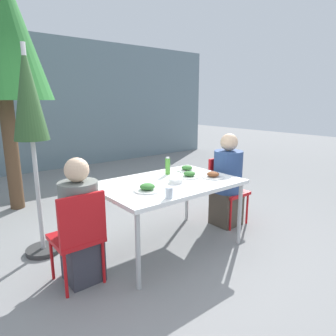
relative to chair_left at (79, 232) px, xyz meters
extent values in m
plane|color=gray|center=(1.04, 0.08, -0.50)|extent=(24.00, 24.00, 0.00)
cube|color=slate|center=(1.04, 4.82, 1.00)|extent=(10.00, 0.20, 3.00)
cube|color=white|center=(1.04, 0.08, 0.23)|extent=(1.48, 1.00, 0.04)
cylinder|color=#B7B7B7|center=(0.36, -0.36, -0.15)|extent=(0.04, 0.04, 0.71)
cylinder|color=#B7B7B7|center=(1.72, -0.36, -0.15)|extent=(0.04, 0.04, 0.71)
cylinder|color=#B7B7B7|center=(0.36, 0.52, -0.15)|extent=(0.04, 0.04, 0.71)
cylinder|color=#B7B7B7|center=(1.72, 0.52, -0.15)|extent=(0.04, 0.04, 0.71)
cube|color=red|center=(0.00, 0.08, -0.08)|extent=(0.40, 0.40, 0.04)
cube|color=red|center=(0.00, -0.10, 0.15)|extent=(0.40, 0.04, 0.42)
cylinder|color=red|center=(-0.17, 0.25, -0.30)|extent=(0.03, 0.03, 0.40)
cylinder|color=red|center=(0.17, 0.25, -0.30)|extent=(0.03, 0.03, 0.40)
cylinder|color=red|center=(-0.17, -0.09, -0.30)|extent=(0.03, 0.03, 0.40)
cylinder|color=red|center=(0.17, -0.09, -0.30)|extent=(0.03, 0.03, 0.40)
cube|color=#383842|center=(0.05, 0.08, -0.28)|extent=(0.31, 0.31, 0.44)
cylinder|color=slate|center=(0.05, 0.08, 0.18)|extent=(0.34, 0.34, 0.48)
sphere|color=beige|center=(0.05, 0.08, 0.53)|extent=(0.21, 0.21, 0.21)
cube|color=red|center=(2.08, 0.09, -0.08)|extent=(0.40, 0.40, 0.04)
cube|color=red|center=(2.08, 0.27, 0.15)|extent=(0.40, 0.04, 0.42)
cylinder|color=red|center=(2.25, -0.08, -0.30)|extent=(0.03, 0.03, 0.40)
cylinder|color=red|center=(1.91, -0.08, -0.30)|extent=(0.03, 0.03, 0.40)
cylinder|color=red|center=(2.25, 0.26, -0.30)|extent=(0.03, 0.03, 0.40)
cylinder|color=red|center=(1.91, 0.26, -0.30)|extent=(0.03, 0.03, 0.40)
cube|color=#473D33|center=(2.03, 0.09, -0.28)|extent=(0.33, 0.33, 0.44)
cylinder|color=navy|center=(2.03, 0.09, 0.21)|extent=(0.36, 0.36, 0.54)
sphere|color=beige|center=(2.03, 0.09, 0.58)|extent=(0.22, 0.22, 0.22)
cylinder|color=#333333|center=(-0.09, 0.82, -0.48)|extent=(0.36, 0.36, 0.05)
cylinder|color=#BCBCBC|center=(-0.09, 0.82, 0.56)|extent=(0.04, 0.04, 2.13)
cone|color=#2D5128|center=(-0.09, 0.82, 1.17)|extent=(0.33, 0.33, 0.91)
cylinder|color=white|center=(1.53, 0.32, 0.26)|extent=(0.24, 0.24, 0.01)
ellipsoid|color=#33702D|center=(1.53, 0.32, 0.29)|extent=(0.13, 0.13, 0.05)
cylinder|color=white|center=(1.54, -0.11, 0.26)|extent=(0.25, 0.25, 0.01)
ellipsoid|color=brown|center=(1.54, -0.11, 0.29)|extent=(0.14, 0.14, 0.05)
cylinder|color=white|center=(0.68, -0.05, 0.26)|extent=(0.26, 0.26, 0.01)
ellipsoid|color=#33702D|center=(0.68, -0.05, 0.29)|extent=(0.15, 0.15, 0.06)
cylinder|color=white|center=(1.35, 0.08, 0.26)|extent=(0.24, 0.24, 0.01)
ellipsoid|color=#33702D|center=(1.35, 0.08, 0.29)|extent=(0.13, 0.13, 0.05)
cylinder|color=#51A338|center=(1.25, 0.34, 0.34)|extent=(0.06, 0.06, 0.19)
cylinder|color=white|center=(1.25, 0.34, 0.44)|extent=(0.04, 0.04, 0.02)
cylinder|color=silver|center=(0.71, -0.35, 0.30)|extent=(0.07, 0.07, 0.10)
cylinder|color=white|center=(1.08, 0.00, 0.27)|extent=(0.15, 0.15, 0.05)
cylinder|color=brown|center=(0.03, 2.48, 0.30)|extent=(0.20, 0.20, 1.60)
camera|label=1|loc=(-0.89, -2.32, 1.10)|focal=32.00mm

